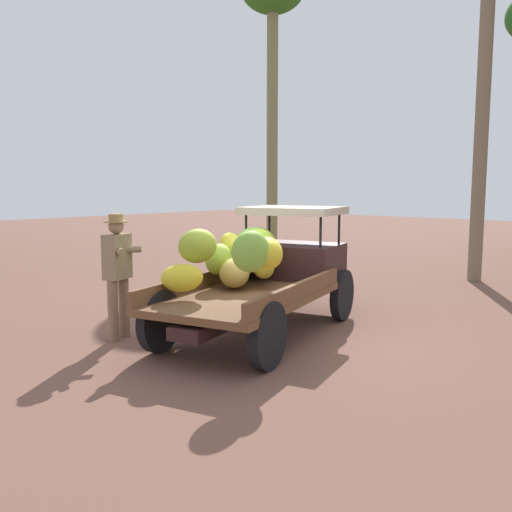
# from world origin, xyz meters

# --- Properties ---
(ground_plane) EXTENTS (60.00, 60.00, 0.00)m
(ground_plane) POSITION_xyz_m (0.00, 0.00, 0.00)
(ground_plane) COLOR brown
(truck) EXTENTS (4.66, 2.61, 1.86)m
(truck) POSITION_xyz_m (0.20, 0.45, 0.95)
(truck) COLOR #321A1A
(truck) RESTS_ON ground
(farmer) EXTENTS (0.55, 0.51, 1.81)m
(farmer) POSITION_xyz_m (-1.67, 1.64, 1.03)
(farmer) COLOR #886450
(farmer) RESTS_ON ground
(forest_tree_8) EXTENTS (2.43, 2.43, 10.43)m
(forest_tree_8) POSITION_xyz_m (10.33, 8.69, 8.85)
(forest_tree_8) COLOR olive
(forest_tree_8) RESTS_ON ground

